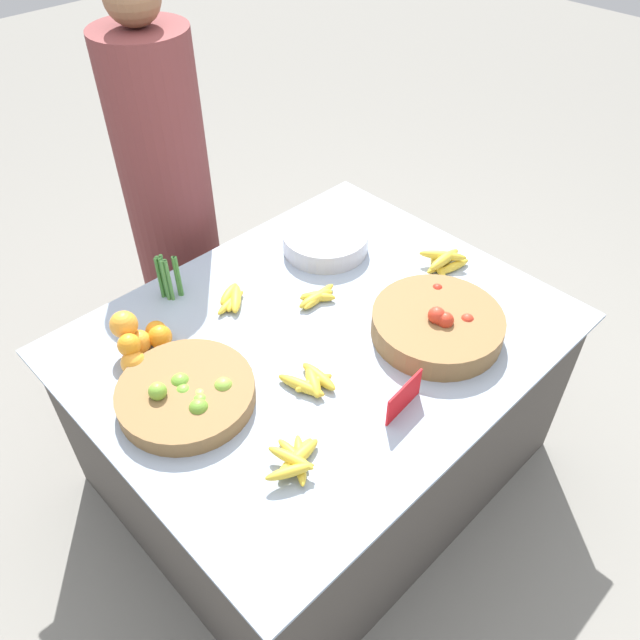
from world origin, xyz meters
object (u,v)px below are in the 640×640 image
at_px(lime_bowl, 187,394).
at_px(tomato_basket, 437,324).
at_px(vendor_person, 172,208).
at_px(metal_bowl, 325,241).
at_px(price_sign, 404,397).

relative_size(lime_bowl, tomato_basket, 0.95).
xyz_separation_m(lime_bowl, vendor_person, (0.50, 0.80, 0.00)).
bearing_deg(vendor_person, metal_bowl, -64.32).
xyz_separation_m(metal_bowl, vendor_person, (-0.27, 0.56, -0.00)).
bearing_deg(metal_bowl, tomato_basket, -96.85).
height_order(tomato_basket, price_sign, tomato_basket).
xyz_separation_m(tomato_basket, price_sign, (-0.30, -0.12, 0.01)).
distance_m(tomato_basket, vendor_person, 1.12).
bearing_deg(vendor_person, price_sign, -94.42).
xyz_separation_m(tomato_basket, vendor_person, (-0.20, 1.11, -0.01)).
distance_m(lime_bowl, price_sign, 0.59).
bearing_deg(price_sign, lime_bowl, 127.63).
distance_m(metal_bowl, price_sign, 0.76).
bearing_deg(tomato_basket, metal_bowl, 83.15).
distance_m(tomato_basket, price_sign, 0.32).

